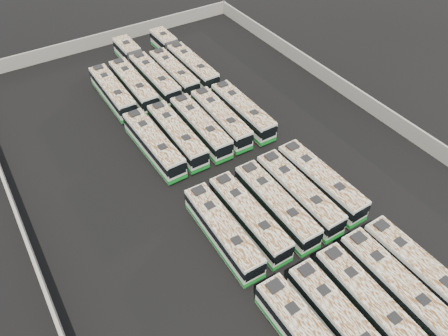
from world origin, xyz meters
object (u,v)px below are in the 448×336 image
Objects in this scene: bus_midback_far_right at (243,111)px; bus_midback_center at (200,127)px; bus_midfront_far_left at (223,231)px; bus_back_left at (134,86)px; bus_midfront_left at (249,218)px; bus_midfront_right at (298,194)px; bus_midfront_far_right at (320,181)px; bus_front_far_right at (418,270)px; bus_front_left at (341,322)px; bus_midback_right at (221,119)px; bus_front_right at (395,286)px; bus_midback_left at (177,135)px; bus_midback_far_left at (154,144)px; bus_back_far_right at (183,58)px; bus_back_center at (145,69)px; bus_back_right at (174,73)px; bus_front_center at (368,303)px; bus_back_far_left at (113,92)px; bus_midfront_center at (276,205)px.

bus_midback_center is at bearing 179.25° from bus_midback_far_right.
bus_midfront_far_left is 28.41m from bus_back_left.
bus_midback_far_right is (12.55, 15.17, 0.03)m from bus_midfront_far_left.
bus_midfront_left is at bearing -121.97° from bus_midback_far_right.
bus_midfront_far_right is at bearing 2.29° from bus_midfront_right.
bus_midfront_right is at bearing 102.71° from bus_front_far_right.
bus_midback_right is at bearing 78.26° from bus_front_left.
bus_front_right is 12.99m from bus_midfront_right.
bus_midback_left is at bearing 107.36° from bus_front_far_right.
bus_midback_far_left is at bearing 128.22° from bus_midfront_far_right.
bus_midfront_far_right is at bearing -67.11° from bus_midback_center.
bus_front_left is 0.64× the size of bus_back_far_right.
bus_back_left is 0.64× the size of bus_back_center.
bus_midback_left is 1.03× the size of bus_back_right.
bus_back_far_right is (12.51, 31.35, -0.00)m from bus_midfront_far_left.
bus_back_left is (-3.25, 41.17, 0.07)m from bus_front_center.
bus_midfront_left is 17.80m from bus_midback_far_right.
bus_back_far_left is at bearing 91.24° from bus_midfront_far_left.
bus_front_right reaches higher than bus_midfront_far_left.
bus_back_center reaches higher than bus_midback_far_left.
bus_midback_left is (-0.11, 28.35, 0.05)m from bus_front_left.
bus_midback_right is (9.34, 0.01, -0.03)m from bus_midback_far_left.
bus_back_center is at bearing 100.01° from bus_midfront_far_right.
bus_midfront_right is 1.02× the size of bus_midback_far_right.
bus_back_left is at bearing 75.32° from bus_midback_far_left.
bus_midfront_far_right is 1.05× the size of bus_back_right.
bus_midback_far_right is (0.10, 28.16, 0.04)m from bus_front_far_right.
bus_front_left is at bearing -102.07° from bus_back_far_right.
bus_front_right reaches higher than bus_front_left.
bus_midfront_far_left is 12.49m from bus_midfront_far_right.
bus_midback_far_right is (12.57, -0.16, -0.02)m from bus_midback_far_left.
bus_front_right is 41.74m from bus_back_left.
bus_front_left is 0.95× the size of bus_midfront_far_right.
bus_midfront_far_left is 32.01m from bus_back_center.
bus_midfront_left is 15.51m from bus_midback_center.
bus_front_far_right reaches higher than bus_front_left.
bus_front_center is 13.39m from bus_midfront_left.
bus_front_center is 6.12m from bus_front_far_right.
bus_back_far_right is (3.18, 31.37, -0.06)m from bus_midfront_right.
bus_front_right is at bearing -96.29° from bus_midback_far_right.
bus_midfront_right is 1.05× the size of bus_back_right.
bus_back_far_left is (-3.19, 41.32, 0.03)m from bus_front_left.
bus_midfront_right is 1.01× the size of bus_midback_center.
bus_back_far_left reaches higher than bus_front_left.
bus_midback_center is at bearing -75.59° from bus_back_left.
bus_midfront_far_right is at bearing -76.79° from bus_midback_right.
bus_midback_right is 0.63× the size of bus_back_center.
bus_midfront_center is 16.67m from bus_midback_far_left.
bus_midback_right reaches higher than bus_front_left.
bus_back_left is (-0.13, 41.22, 0.06)m from bus_front_left.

